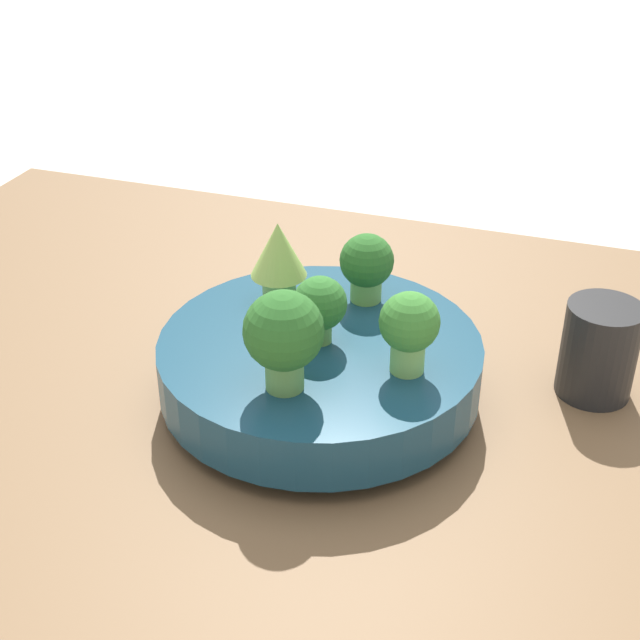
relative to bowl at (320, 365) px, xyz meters
The scene contains 9 objects.
ground_plane 0.08m from the bowl, behind, with size 6.00×6.00×0.00m, color beige.
table 0.07m from the bowl, behind, with size 1.04×0.78×0.03m.
bowl is the anchor object (origin of this frame).
broccoli_floret_center 0.06m from the bowl, 117.88° to the left, with size 0.05×0.05×0.06m.
broccoli_floret_back 0.10m from the bowl, 78.17° to the left, with size 0.05×0.05×0.06m.
romanesco_piece_far 0.10m from the bowl, 139.28° to the left, with size 0.05×0.05×0.08m.
broccoli_floret_right 0.10m from the bowl, 13.92° to the right, with size 0.05×0.05×0.07m.
broccoli_floret_front 0.10m from the bowl, 93.25° to the right, with size 0.06×0.06×0.08m.
cup 0.24m from the bowl, 21.32° to the left, with size 0.06×0.06×0.09m.
Camera 1 is at (0.24, -0.60, 0.49)m, focal length 50.00 mm.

